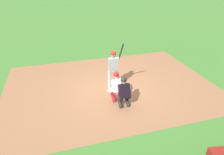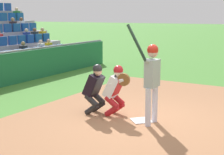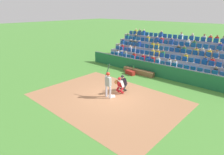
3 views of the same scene
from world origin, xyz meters
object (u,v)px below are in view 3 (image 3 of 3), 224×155
(home_plate_marker, at_px, (112,96))
(home_plate_umpire, at_px, (123,82))
(equipment_duffel_bag, at_px, (130,73))
(water_bottle_on_bench, at_px, (134,67))
(dugout_bench, at_px, (138,72))
(catcher_crouching, at_px, (120,84))
(batter_at_plate, at_px, (108,82))

(home_plate_marker, bearing_deg, home_plate_umpire, -88.61)
(home_plate_umpire, xyz_separation_m, equipment_duffel_bag, (1.85, -3.41, -0.52))
(home_plate_marker, height_order, equipment_duffel_bag, equipment_duffel_bag)
(home_plate_marker, bearing_deg, water_bottle_on_bench, -70.20)
(home_plate_marker, distance_m, water_bottle_on_bench, 5.56)
(water_bottle_on_bench, bearing_deg, dugout_bench, -170.78)
(equipment_duffel_bag, bearing_deg, water_bottle_on_bench, -78.87)
(catcher_crouching, relative_size, equipment_duffel_bag, 1.31)
(batter_at_plate, xyz_separation_m, water_bottle_on_bench, (1.78, -5.47, -0.56))
(dugout_bench, distance_m, equipment_duffel_bag, 0.78)
(equipment_duffel_bag, bearing_deg, home_plate_marker, 123.72)
(catcher_crouching, bearing_deg, home_plate_umpire, -77.37)
(home_plate_marker, bearing_deg, batter_at_plate, 71.52)
(batter_at_plate, distance_m, water_bottle_on_bench, 5.78)
(catcher_crouching, height_order, home_plate_umpire, home_plate_umpire)
(catcher_crouching, distance_m, dugout_bench, 4.79)
(home_plate_umpire, xyz_separation_m, water_bottle_on_bench, (1.84, -3.93, -0.12))
(catcher_crouching, distance_m, home_plate_umpire, 0.54)
(home_plate_marker, relative_size, equipment_duffel_bag, 0.45)
(home_plate_umpire, bearing_deg, batter_at_plate, 87.76)
(home_plate_marker, height_order, water_bottle_on_bench, water_bottle_on_bench)
(water_bottle_on_bench, bearing_deg, catcher_crouching, 113.73)
(batter_at_plate, relative_size, home_plate_umpire, 1.76)
(home_plate_marker, distance_m, catcher_crouching, 1.02)
(dugout_bench, relative_size, water_bottle_on_bench, 11.63)
(home_plate_marker, xyz_separation_m, dugout_bench, (1.38, -5.28, 0.20))
(home_plate_marker, distance_m, dugout_bench, 5.46)
(catcher_crouching, bearing_deg, equipment_duffel_bag, -63.45)
(batter_at_plate, height_order, dugout_bench, batter_at_plate)
(home_plate_umpire, relative_size, equipment_duffel_bag, 1.31)
(batter_at_plate, xyz_separation_m, home_plate_umpire, (-0.06, -1.54, -0.44))
(dugout_bench, xyz_separation_m, water_bottle_on_bench, (0.49, 0.08, 0.36))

